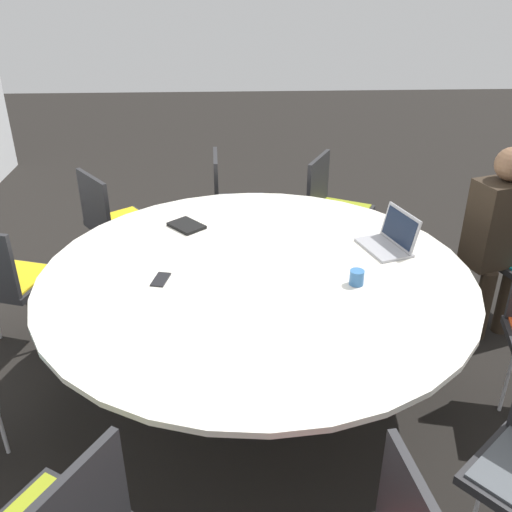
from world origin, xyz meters
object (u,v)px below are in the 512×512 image
chair_2 (233,198)px  laptop (391,239)px  spiral_notebook (187,226)px  person_0 (500,229)px  cell_phone (161,279)px  chair_4 (1,275)px  chair_1 (333,203)px  chair_3 (114,218)px  coffee_cup (357,277)px

chair_2 → laptop: 1.57m
laptop → spiral_notebook: (0.33, 1.18, -0.05)m
person_0 → cell_phone: 2.08m
chair_4 → person_0: size_ratio=0.72×
chair_2 → chair_1: bearing=78.0°
spiral_notebook → chair_2: bearing=-17.1°
chair_1 → person_0: bearing=71.4°
chair_3 → chair_4: (-0.81, 0.51, 0.00)m
cell_phone → chair_3: bearing=21.2°
chair_2 → chair_3: 0.93m
chair_2 → chair_3: size_ratio=1.00×
coffee_cup → cell_phone: bearing=85.2°
chair_3 → person_0: person_0 is taller
chair_3 → laptop: bearing=25.2°
chair_2 → cell_phone: 1.64m
chair_3 → person_0: 2.59m
person_0 → laptop: person_0 is taller
chair_3 → chair_2: bearing=74.9°
chair_2 → coffee_cup: (-1.67, -0.61, 0.23)m
chair_1 → chair_3: same height
chair_2 → chair_3: same height
chair_4 → cell_phone: bearing=-6.7°
person_0 → spiral_notebook: person_0 is taller
coffee_cup → chair_4: bearing=75.5°
spiral_notebook → chair_4: bearing=100.8°
spiral_notebook → cell_phone: (-0.64, 0.09, -0.01)m
laptop → spiral_notebook: bearing=-124.0°
chair_3 → laptop: laptop is taller
chair_2 → chair_4: same height
chair_3 → cell_phone: 1.35m
person_0 → coffee_cup: bearing=13.3°
cell_phone → chair_1: bearing=-38.3°
chair_2 → laptop: laptop is taller
laptop → coffee_cup: size_ratio=4.68×
laptop → spiral_notebook: size_ratio=1.42×
chair_1 → chair_3: bearing=-55.3°
chair_2 → laptop: size_ratio=2.42×
cell_phone → chair_2: bearing=-13.5°
chair_2 → spiral_notebook: (-0.95, 0.29, 0.20)m
chair_3 → chair_1: bearing=60.4°
chair_4 → coffee_cup: 2.07m
chair_2 → coffee_cup: 1.79m
chair_2 → spiral_notebook: 1.01m
person_0 → spiral_notebook: size_ratio=4.79×
chair_3 → spiral_notebook: size_ratio=3.42×
chair_3 → chair_4: size_ratio=1.00×
person_0 → coffee_cup: person_0 is taller
coffee_cup → cell_phone: coffee_cup is taller
chair_3 → person_0: size_ratio=0.72×
chair_3 → spiral_notebook: chair_3 is taller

